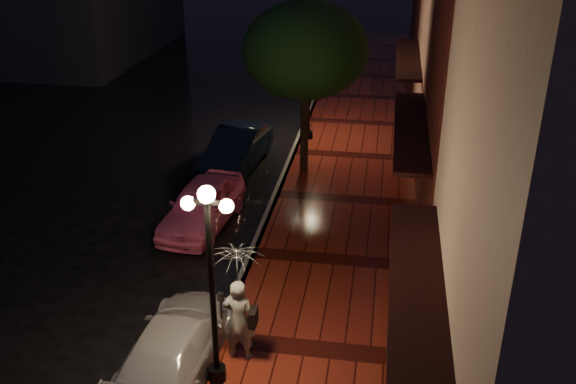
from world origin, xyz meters
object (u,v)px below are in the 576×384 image
Objects in this scene: street_tree at (305,53)px; parking_meter at (221,312)px; streetlamp_far at (309,78)px; pink_car at (202,205)px; streetlamp_near at (211,277)px; navy_car at (237,149)px; woman_with_umbrella at (238,287)px; silver_car at (177,344)px.

street_tree reaches higher than parking_meter.
streetlamp_far reaches higher than pink_car.
streetlamp_far is (0.00, 14.00, 0.00)m from streetlamp_near.
parking_meter is (1.98, -9.83, 0.19)m from navy_car.
parking_meter is at bearing 99.44° from streetlamp_near.
streetlamp_far reaches higher than parking_meter.
navy_car is at bearing 179.08° from street_tree.
streetlamp_far is at bearing 109.83° from parking_meter.
woman_with_umbrella is (2.48, -5.80, 1.21)m from pink_car.
streetlamp_far is 0.99× the size of navy_car.
streetlamp_near and streetlamp_far have the same top height.
silver_car is at bearing -93.99° from streetlamp_far.
street_tree is 6.19m from pink_car.
streetlamp_near reaches higher than pink_car.
silver_car is at bearing -111.28° from parking_meter.
street_tree is 2.20× the size of woman_with_umbrella.
pink_car is 5.71m from parking_meter.
pink_car is 6.31m from silver_car.
street_tree reaches higher than silver_car.
silver_car is (-1.21, -10.62, -3.63)m from street_tree.
woman_with_umbrella is (1.25, 0.39, 1.28)m from silver_car.
street_tree is at bearing -85.09° from streetlamp_far.
navy_car is at bearing -126.26° from streetlamp_far.
street_tree is at bearing 88.65° from streetlamp_near.
navy_car is (-2.44, 0.04, -3.53)m from street_tree.
street_tree is 10.50m from woman_with_umbrella.
woman_with_umbrella reaches higher than navy_car.
parking_meter reaches higher than pink_car.
street_tree reaches higher than navy_car.
navy_car reaches higher than pink_car.
street_tree is at bearing -84.78° from woman_with_umbrella.
streetlamp_near is 14.00m from streetlamp_far.
woman_with_umbrella is at bearing -89.77° from street_tree.
pink_car reaches higher than silver_car.
streetlamp_near is at bearing -91.35° from street_tree.
navy_car is (0.00, 4.47, 0.03)m from pink_car.
streetlamp_near is at bearing -65.30° from pink_car.
pink_car is at bearing -76.72° from silver_car.
parking_meter is at bearing -36.49° from woman_with_umbrella.
navy_car is 1.03× the size of silver_car.
streetlamp_near is 1.08× the size of pink_car.
street_tree is 1.34× the size of navy_car.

